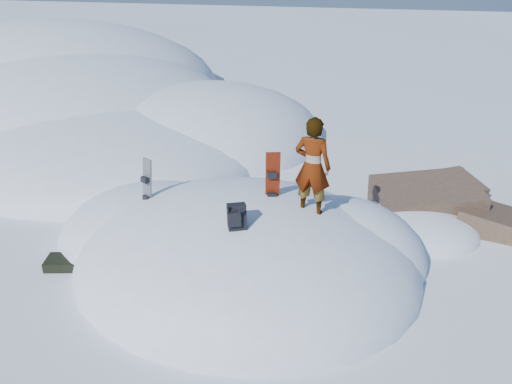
% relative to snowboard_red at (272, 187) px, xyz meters
% --- Properties ---
extents(ground, '(120.00, 120.00, 0.00)m').
position_rel_snowboard_red_xyz_m(ground, '(-0.46, -0.41, -1.64)').
color(ground, white).
rests_on(ground, ground).
extents(snow_mound, '(8.00, 6.00, 3.00)m').
position_rel_snowboard_red_xyz_m(snow_mound, '(-0.63, -0.17, -1.64)').
color(snow_mound, white).
rests_on(snow_mound, ground).
extents(snow_ridge, '(21.50, 18.50, 6.40)m').
position_rel_snowboard_red_xyz_m(snow_ridge, '(-10.89, 9.44, -1.64)').
color(snow_ridge, white).
rests_on(snow_ridge, ground).
extents(rock_outcrop, '(4.68, 4.41, 1.68)m').
position_rel_snowboard_red_xyz_m(rock_outcrop, '(3.26, 2.60, -1.63)').
color(rock_outcrop, brown).
rests_on(rock_outcrop, ground).
extents(snowboard_red, '(0.30, 0.24, 1.51)m').
position_rel_snowboard_red_xyz_m(snowboard_red, '(0.00, 0.00, 0.00)').
color(snowboard_red, '#AF2809').
rests_on(snowboard_red, snow_mound).
extents(snowboard_dark, '(0.32, 0.28, 1.40)m').
position_rel_snowboard_red_xyz_m(snowboard_dark, '(-2.63, -0.17, -0.31)').
color(snowboard_dark, black).
rests_on(snowboard_dark, snow_mound).
extents(backpack, '(0.42, 0.46, 0.53)m').
position_rel_snowboard_red_xyz_m(backpack, '(-0.33, -1.32, -0.02)').
color(backpack, black).
rests_on(backpack, snow_mound).
extents(gear_pile, '(0.96, 0.74, 0.25)m').
position_rel_snowboard_red_xyz_m(gear_pile, '(-3.93, -1.36, -1.52)').
color(gear_pile, black).
rests_on(gear_pile, ground).
extents(person, '(0.75, 0.55, 1.88)m').
position_rel_snowboard_red_xyz_m(person, '(0.80, -0.25, 0.61)').
color(person, slate).
rests_on(person, snow_mound).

